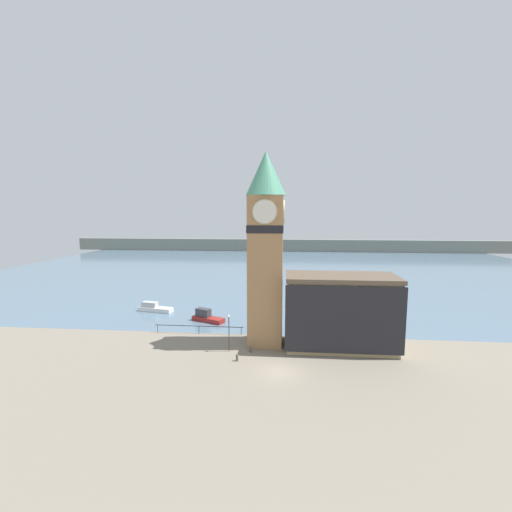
{
  "coord_description": "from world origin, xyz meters",
  "views": [
    {
      "loc": [
        0.51,
        -33.45,
        16.29
      ],
      "look_at": [
        -2.93,
        5.74,
        11.25
      ],
      "focal_mm": 24.0,
      "sensor_mm": 36.0,
      "label": 1
    }
  ],
  "objects_px": {
    "clock_tower": "(266,244)",
    "boat_near": "(207,317)",
    "mooring_bollard_near": "(250,349)",
    "pier_building": "(340,312)",
    "mooring_bollard_far": "(237,357)",
    "boat_far": "(154,308)",
    "lamp_post": "(229,326)"
  },
  "relations": [
    {
      "from": "boat_near",
      "to": "mooring_bollard_far",
      "type": "xyz_separation_m",
      "value": [
        6.57,
        -13.44,
        -0.22
      ]
    },
    {
      "from": "clock_tower",
      "to": "mooring_bollard_near",
      "type": "bearing_deg",
      "value": -118.18
    },
    {
      "from": "mooring_bollard_far",
      "to": "lamp_post",
      "type": "relative_size",
      "value": 0.18
    },
    {
      "from": "pier_building",
      "to": "mooring_bollard_near",
      "type": "relative_size",
      "value": 19.41
    },
    {
      "from": "clock_tower",
      "to": "mooring_bollard_near",
      "type": "xyz_separation_m",
      "value": [
        -1.59,
        -2.97,
        -12.06
      ]
    },
    {
      "from": "clock_tower",
      "to": "pier_building",
      "type": "height_order",
      "value": "clock_tower"
    },
    {
      "from": "pier_building",
      "to": "mooring_bollard_far",
      "type": "bearing_deg",
      "value": -157.41
    },
    {
      "from": "clock_tower",
      "to": "boat_near",
      "type": "bearing_deg",
      "value": 139.66
    },
    {
      "from": "clock_tower",
      "to": "mooring_bollard_near",
      "type": "height_order",
      "value": "clock_tower"
    },
    {
      "from": "boat_far",
      "to": "clock_tower",
      "type": "bearing_deg",
      "value": -21.96
    },
    {
      "from": "boat_far",
      "to": "mooring_bollard_near",
      "type": "xyz_separation_m",
      "value": [
        17.62,
        -15.21,
        -0.19
      ]
    },
    {
      "from": "boat_near",
      "to": "boat_far",
      "type": "bearing_deg",
      "value": -179.84
    },
    {
      "from": "clock_tower",
      "to": "boat_far",
      "type": "bearing_deg",
      "value": 147.5
    },
    {
      "from": "clock_tower",
      "to": "boat_far",
      "type": "distance_m",
      "value": 25.69
    },
    {
      "from": "pier_building",
      "to": "boat_far",
      "type": "xyz_separation_m",
      "value": [
        -28.26,
        12.8,
        -3.9
      ]
    },
    {
      "from": "pier_building",
      "to": "lamp_post",
      "type": "relative_size",
      "value": 2.98
    },
    {
      "from": "clock_tower",
      "to": "boat_near",
      "type": "height_order",
      "value": "clock_tower"
    },
    {
      "from": "pier_building",
      "to": "mooring_bollard_near",
      "type": "xyz_separation_m",
      "value": [
        -10.65,
        -2.41,
        -4.09
      ]
    },
    {
      "from": "boat_far",
      "to": "lamp_post",
      "type": "xyz_separation_m",
      "value": [
        15.11,
        -15.2,
        2.5
      ]
    },
    {
      "from": "lamp_post",
      "to": "boat_near",
      "type": "bearing_deg",
      "value": 115.76
    },
    {
      "from": "boat_far",
      "to": "lamp_post",
      "type": "relative_size",
      "value": 1.35
    },
    {
      "from": "mooring_bollard_far",
      "to": "lamp_post",
      "type": "height_order",
      "value": "lamp_post"
    },
    {
      "from": "pier_building",
      "to": "mooring_bollard_near",
      "type": "height_order",
      "value": "pier_building"
    },
    {
      "from": "pier_building",
      "to": "clock_tower",
      "type": "bearing_deg",
      "value": 176.46
    },
    {
      "from": "mooring_bollard_far",
      "to": "boat_far",
      "type": "bearing_deg",
      "value": 132.8
    },
    {
      "from": "boat_far",
      "to": "mooring_bollard_far",
      "type": "relative_size",
      "value": 7.53
    },
    {
      "from": "boat_near",
      "to": "mooring_bollard_far",
      "type": "relative_size",
      "value": 6.62
    },
    {
      "from": "mooring_bollard_far",
      "to": "mooring_bollard_near",
      "type": "bearing_deg",
      "value": 64.46
    },
    {
      "from": "boat_far",
      "to": "mooring_bollard_near",
      "type": "bearing_deg",
      "value": -30.27
    },
    {
      "from": "boat_near",
      "to": "boat_far",
      "type": "height_order",
      "value": "boat_near"
    },
    {
      "from": "boat_near",
      "to": "boat_far",
      "type": "distance_m",
      "value": 10.74
    },
    {
      "from": "clock_tower",
      "to": "boat_near",
      "type": "relative_size",
      "value": 4.45
    }
  ]
}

